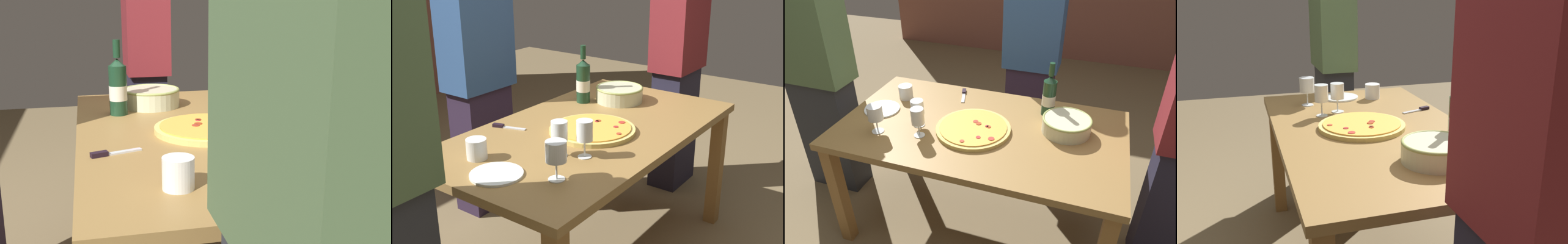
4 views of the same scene
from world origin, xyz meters
TOP-DOWN VIEW (x-y plane):
  - dining_table at (0.00, 0.00)m, footprint 1.60×0.90m
  - pizza at (-0.02, -0.05)m, footprint 0.42×0.42m
  - serving_bowl at (0.46, 0.11)m, footprint 0.27×0.27m
  - wine_bottle at (0.33, 0.27)m, footprint 0.08×0.08m
  - wine_glass_near_pizza at (-0.52, -0.22)m, footprint 0.08×0.08m
  - wine_glass_by_bottle at (-0.34, -0.09)m, footprint 0.07×0.07m
  - wine_glass_far_left at (-0.29, -0.19)m, footprint 0.07×0.07m
  - cup_amber at (-0.56, 0.18)m, footprint 0.09×0.09m
  - side_plate at (-0.63, -0.01)m, footprint 0.21×0.21m
  - pizza_knife at (-0.23, 0.34)m, footprint 0.07×0.17m
  - person_host at (-1.14, 0.06)m, footprint 0.46×0.24m
  - person_guest_left at (1.09, 0.05)m, footprint 0.38×0.24m
  - person_guest_right at (0.11, 0.88)m, footprint 0.40×0.24m

SIDE VIEW (x-z plane):
  - dining_table at x=0.00m, z-range 0.28..1.03m
  - side_plate at x=-0.63m, z-range 0.75..0.76m
  - pizza_knife at x=-0.23m, z-range 0.75..0.76m
  - pizza at x=-0.02m, z-range 0.75..0.78m
  - cup_amber at x=-0.56m, z-range 0.75..0.84m
  - serving_bowl at x=0.46m, z-range 0.75..0.84m
  - person_guest_right at x=0.11m, z-range 0.01..1.60m
  - person_guest_left at x=1.09m, z-range 0.02..1.68m
  - wine_glass_by_bottle at x=-0.34m, z-range 0.78..0.94m
  - wine_glass_far_left at x=-0.29m, z-range 0.78..0.95m
  - wine_glass_near_pizza at x=-0.52m, z-range 0.79..0.95m
  - person_host at x=-1.14m, z-range 0.01..1.73m
  - wine_bottle at x=0.33m, z-range 0.71..1.04m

